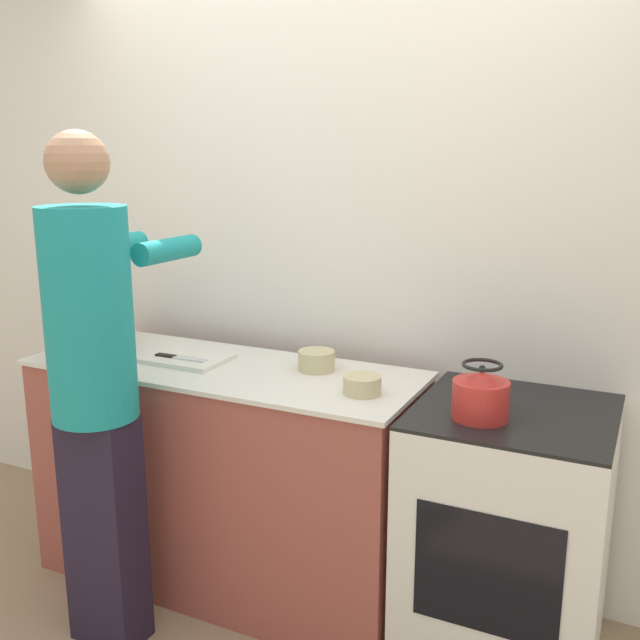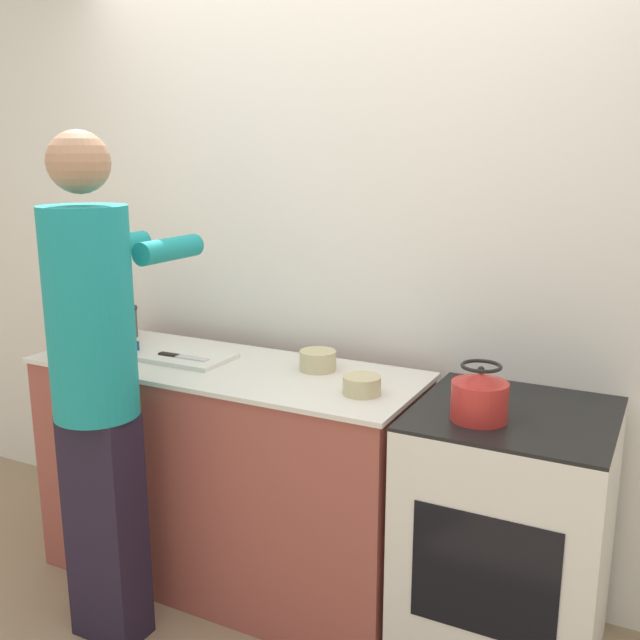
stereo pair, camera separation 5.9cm
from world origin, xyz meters
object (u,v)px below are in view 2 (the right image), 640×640
at_px(cutting_board, 189,357).
at_px(bowl_prep, 362,385).
at_px(oven, 507,538).
at_px(person, 97,374).
at_px(canister_jar, 122,322).
at_px(knife, 182,357).
at_px(kettle, 480,397).

xyz_separation_m(cutting_board, bowl_prep, (0.79, -0.07, 0.02)).
xyz_separation_m(oven, person, (-1.31, -0.52, 0.55)).
distance_m(oven, person, 1.51).
bearing_deg(person, canister_jar, 126.48).
bearing_deg(knife, oven, 2.29).
relative_size(oven, cutting_board, 2.72).
distance_m(oven, kettle, 0.56).
height_order(person, kettle, person).
height_order(cutting_board, kettle, kettle).
bearing_deg(knife, person, -92.34).
xyz_separation_m(oven, bowl_prep, (-0.50, -0.11, 0.51)).
height_order(kettle, bowl_prep, kettle).
bearing_deg(person, bowl_prep, 27.37).
xyz_separation_m(oven, canister_jar, (-1.79, 0.12, 0.54)).
relative_size(oven, knife, 4.00).
xyz_separation_m(cutting_board, canister_jar, (-0.49, 0.16, 0.06)).
bearing_deg(bowl_prep, knife, 177.78).
distance_m(knife, bowl_prep, 0.80).
relative_size(person, canister_jar, 12.58).
bearing_deg(canister_jar, bowl_prep, -10.02).
relative_size(knife, kettle, 1.25).
bearing_deg(bowl_prep, canister_jar, 169.98).
height_order(person, canister_jar, person).
xyz_separation_m(knife, canister_jar, (-0.49, 0.20, 0.05)).
distance_m(oven, bowl_prep, 0.72).
height_order(knife, bowl_prep, bowl_prep).
relative_size(person, knife, 7.92).
distance_m(oven, canister_jar, 1.87).
relative_size(oven, kettle, 5.00).
distance_m(person, kettle, 1.29).
bearing_deg(person, oven, 21.80).
bearing_deg(kettle, bowl_prep, 177.33).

